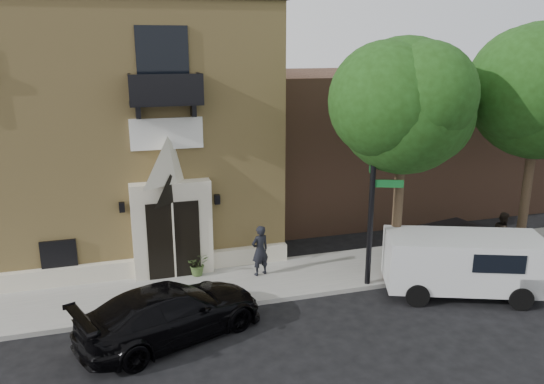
{
  "coord_description": "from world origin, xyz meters",
  "views": [
    {
      "loc": [
        -2.53,
        -14.06,
        7.67
      ],
      "look_at": [
        2.22,
        2.0,
        2.96
      ],
      "focal_mm": 35.0,
      "sensor_mm": 36.0,
      "label": 1
    }
  ],
  "objects_px": {
    "black_sedan": "(171,312)",
    "dumpster": "(447,244)",
    "street_sign": "(373,186)",
    "fire_hydrant": "(390,265)",
    "pedestrian_near": "(260,250)",
    "pedestrian_far": "(502,233)",
    "cargo_van": "(469,263)"
  },
  "relations": [
    {
      "from": "black_sedan",
      "to": "fire_hydrant",
      "type": "xyz_separation_m",
      "value": [
        7.4,
        1.56,
        -0.22
      ]
    },
    {
      "from": "dumpster",
      "to": "pedestrian_near",
      "type": "height_order",
      "value": "pedestrian_near"
    },
    {
      "from": "dumpster",
      "to": "fire_hydrant",
      "type": "bearing_deg",
      "value": 178.29
    },
    {
      "from": "cargo_van",
      "to": "pedestrian_far",
      "type": "bearing_deg",
      "value": 56.32
    },
    {
      "from": "fire_hydrant",
      "to": "cargo_van",
      "type": "bearing_deg",
      "value": -42.6
    },
    {
      "from": "dumpster",
      "to": "pedestrian_near",
      "type": "bearing_deg",
      "value": 160.21
    },
    {
      "from": "street_sign",
      "to": "pedestrian_near",
      "type": "distance_m",
      "value": 4.31
    },
    {
      "from": "black_sedan",
      "to": "street_sign",
      "type": "xyz_separation_m",
      "value": [
        6.44,
        1.26,
        2.68
      ]
    },
    {
      "from": "street_sign",
      "to": "pedestrian_near",
      "type": "relative_size",
      "value": 3.75
    },
    {
      "from": "cargo_van",
      "to": "pedestrian_near",
      "type": "bearing_deg",
      "value": 174.03
    },
    {
      "from": "black_sedan",
      "to": "dumpster",
      "type": "bearing_deg",
      "value": -100.07
    },
    {
      "from": "fire_hydrant",
      "to": "pedestrian_far",
      "type": "height_order",
      "value": "pedestrian_far"
    },
    {
      "from": "black_sedan",
      "to": "street_sign",
      "type": "bearing_deg",
      "value": -100.45
    },
    {
      "from": "black_sedan",
      "to": "dumpster",
      "type": "distance_m",
      "value": 10.03
    },
    {
      "from": "fire_hydrant",
      "to": "street_sign",
      "type": "bearing_deg",
      "value": -163.09
    },
    {
      "from": "cargo_van",
      "to": "pedestrian_far",
      "type": "xyz_separation_m",
      "value": [
        3.07,
        2.2,
        -0.13
      ]
    },
    {
      "from": "street_sign",
      "to": "pedestrian_near",
      "type": "bearing_deg",
      "value": 173.66
    },
    {
      "from": "pedestrian_near",
      "to": "fire_hydrant",
      "type": "bearing_deg",
      "value": 145.29
    },
    {
      "from": "fire_hydrant",
      "to": "pedestrian_far",
      "type": "xyz_separation_m",
      "value": [
        4.85,
        0.56,
        0.43
      ]
    },
    {
      "from": "cargo_van",
      "to": "pedestrian_far",
      "type": "distance_m",
      "value": 3.78
    },
    {
      "from": "street_sign",
      "to": "fire_hydrant",
      "type": "height_order",
      "value": "street_sign"
    },
    {
      "from": "black_sedan",
      "to": "pedestrian_near",
      "type": "height_order",
      "value": "pedestrian_near"
    },
    {
      "from": "black_sedan",
      "to": "fire_hydrant",
      "type": "bearing_deg",
      "value": -99.68
    },
    {
      "from": "dumpster",
      "to": "pedestrian_far",
      "type": "distance_m",
      "value": 2.43
    },
    {
      "from": "dumpster",
      "to": "street_sign",
      "type": "bearing_deg",
      "value": -179.81
    },
    {
      "from": "pedestrian_far",
      "to": "black_sedan",
      "type": "bearing_deg",
      "value": 119.51
    },
    {
      "from": "black_sedan",
      "to": "street_sign",
      "type": "height_order",
      "value": "street_sign"
    },
    {
      "from": "street_sign",
      "to": "fire_hydrant",
      "type": "xyz_separation_m",
      "value": [
        0.96,
        0.29,
        -2.9
      ]
    },
    {
      "from": "black_sedan",
      "to": "dumpster",
      "type": "relative_size",
      "value": 2.23
    },
    {
      "from": "black_sedan",
      "to": "pedestrian_near",
      "type": "relative_size",
      "value": 2.93
    },
    {
      "from": "black_sedan",
      "to": "street_sign",
      "type": "relative_size",
      "value": 0.78
    },
    {
      "from": "pedestrian_far",
      "to": "pedestrian_near",
      "type": "bearing_deg",
      "value": 104.77
    }
  ]
}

